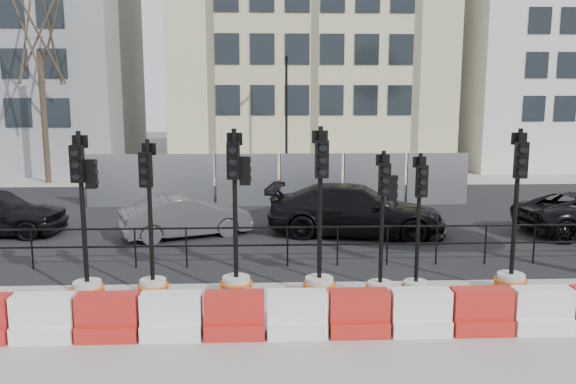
{
  "coord_description": "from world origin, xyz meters",
  "views": [
    {
      "loc": [
        -0.52,
        -11.78,
        3.97
      ],
      "look_at": [
        0.08,
        3.0,
        1.53
      ],
      "focal_mm": 35.0,
      "sensor_mm": 36.0,
      "label": 1
    }
  ],
  "objects": [
    {
      "name": "sidewalk_near",
      "position": [
        0.0,
        -3.0,
        0.01
      ],
      "size": [
        40.0,
        6.0,
        0.02
      ],
      "primitive_type": "cube",
      "color": "gray",
      "rests_on": "ground"
    },
    {
      "name": "traffic_signal_g",
      "position": [
        2.5,
        -1.04,
        0.61
      ],
      "size": [
        0.58,
        0.58,
        2.95
      ],
      "rotation": [
        0.0,
        0.0,
        0.09
      ],
      "color": "beige",
      "rests_on": "ground"
    },
    {
      "name": "kerb_railing",
      "position": [
        0.0,
        1.2,
        0.69
      ],
      "size": [
        18.0,
        0.04,
        1.0
      ],
      "color": "black",
      "rests_on": "ground"
    },
    {
      "name": "road",
      "position": [
        0.0,
        7.0,
        0.01
      ],
      "size": [
        40.0,
        14.0,
        0.03
      ],
      "primitive_type": "cube",
      "color": "black",
      "rests_on": "ground"
    },
    {
      "name": "traffic_signal_d",
      "position": [
        -1.12,
        -0.78,
        0.81
      ],
      "size": [
        0.67,
        0.67,
        3.42
      ],
      "rotation": [
        0.0,
        0.0,
        -0.11
      ],
      "color": "beige",
      "rests_on": "ground"
    },
    {
      "name": "building_cream",
      "position": [
        2.0,
        21.99,
        9.0
      ],
      "size": [
        15.0,
        10.06,
        18.0
      ],
      "color": "beige",
      "rests_on": "ground"
    },
    {
      "name": "traffic_signal_f",
      "position": [
        1.78,
        -1.08,
        0.71
      ],
      "size": [
        0.59,
        0.59,
        3.0
      ],
      "rotation": [
        0.0,
        0.0,
        0.06
      ],
      "color": "beige",
      "rests_on": "ground"
    },
    {
      "name": "traffic_signal_b",
      "position": [
        -4.06,
        -0.95,
        0.81
      ],
      "size": [
        0.67,
        0.67,
        3.39
      ],
      "rotation": [
        0.0,
        0.0,
        -0.09
      ],
      "color": "beige",
      "rests_on": "ground"
    },
    {
      "name": "sidewalk_far",
      "position": [
        0.0,
        16.0,
        0.01
      ],
      "size": [
        40.0,
        4.0,
        0.02
      ],
      "primitive_type": "cube",
      "color": "gray",
      "rests_on": "ground"
    },
    {
      "name": "tree_bare_far",
      "position": [
        -11.0,
        15.5,
        6.65
      ],
      "size": [
        2.0,
        2.0,
        9.0
      ],
      "color": "#473828",
      "rests_on": "ground"
    },
    {
      "name": "building_white",
      "position": [
        17.0,
        21.99,
        8.0
      ],
      "size": [
        12.0,
        9.06,
        16.0
      ],
      "color": "silver",
      "rests_on": "ground"
    },
    {
      "name": "traffic_signal_e",
      "position": [
        0.56,
        -0.91,
        0.72
      ],
      "size": [
        0.68,
        0.68,
        3.46
      ],
      "rotation": [
        0.0,
        0.0,
        0.12
      ],
      "color": "beige",
      "rests_on": "ground"
    },
    {
      "name": "traffic_signal_c",
      "position": [
        -2.81,
        -0.82,
        0.66
      ],
      "size": [
        0.63,
        0.63,
        3.21
      ],
      "rotation": [
        0.0,
        0.0,
        -0.24
      ],
      "color": "beige",
      "rests_on": "ground"
    },
    {
      "name": "traffic_signal_h",
      "position": [
        4.56,
        -0.81,
        0.7
      ],
      "size": [
        0.67,
        0.67,
        3.41
      ],
      "rotation": [
        0.0,
        0.0,
        -0.09
      ],
      "color": "beige",
      "rests_on": "ground"
    },
    {
      "name": "ground",
      "position": [
        0.0,
        0.0,
        0.0
      ],
      "size": [
        120.0,
        120.0,
        0.0
      ],
      "primitive_type": "plane",
      "color": "#51514C",
      "rests_on": "ground"
    },
    {
      "name": "lamp_post_far",
      "position": [
        0.5,
        14.98,
        3.22
      ],
      "size": [
        0.12,
        0.56,
        6.0
      ],
      "color": "black",
      "rests_on": "ground"
    },
    {
      "name": "building_grey",
      "position": [
        -14.0,
        21.99,
        7.0
      ],
      "size": [
        11.0,
        9.06,
        14.0
      ],
      "color": "gray",
      "rests_on": "ground"
    },
    {
      "name": "car_b",
      "position": [
        -2.84,
        4.32,
        0.62
      ],
      "size": [
        3.93,
        4.66,
        1.23
      ],
      "primitive_type": "imported",
      "rotation": [
        0.0,
        0.0,
        1.96
      ],
      "color": "#46474B",
      "rests_on": "ground"
    },
    {
      "name": "barrier_row",
      "position": [
        -0.0,
        -2.8,
        0.37
      ],
      "size": [
        15.7,
        0.5,
        0.8
      ],
      "color": "red",
      "rests_on": "ground"
    },
    {
      "name": "car_c",
      "position": [
        2.14,
        4.35,
        0.75
      ],
      "size": [
        3.99,
        5.95,
        1.51
      ],
      "primitive_type": "imported",
      "rotation": [
        0.0,
        0.0,
        1.39
      ],
      "color": "black",
      "rests_on": "ground"
    },
    {
      "name": "heras_fencing",
      "position": [
        0.57,
        9.86,
        0.65
      ],
      "size": [
        14.33,
        1.72,
        2.0
      ],
      "color": "gray",
      "rests_on": "ground"
    }
  ]
}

